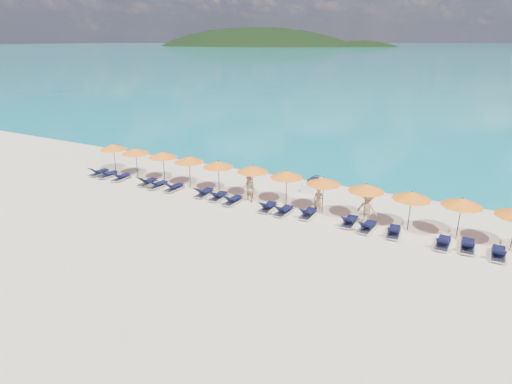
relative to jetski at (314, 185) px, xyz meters
The scene contains 37 objects.
ground 8.51m from the jetski, 101.23° to the right, with size 1400.00×1400.00×0.00m, color beige.
sea 651.66m from the jetski, 90.15° to the left, with size 1600.00×1300.00×0.01m, color #1FA9B2.
headland_main 612.48m from the jetski, 119.57° to the left, with size 374.00×242.00×126.50m.
headland_small 573.22m from the jetski, 105.37° to the left, with size 162.00×126.00×85.50m.
jetski is the anchor object (origin of this frame).
beachgoer_a 4.35m from the jetski, 65.22° to the right, with size 0.59×0.39×1.63m, color tan.
beachgoer_b 5.10m from the jetski, 122.61° to the right, with size 0.84×0.48×1.72m, color tan.
beachgoer_c 6.25m from the jetski, 40.19° to the right, with size 1.18×0.55×1.83m, color tan.
umbrella_0 15.74m from the jetski, 166.64° to the right, with size 2.10×2.10×2.28m.
umbrella_1 13.43m from the jetski, 163.65° to the right, with size 2.10×2.10×2.28m.
umbrella_2 11.04m from the jetski, 160.88° to the right, with size 2.10×2.10×2.28m.
umbrella_3 8.86m from the jetski, 154.99° to the right, with size 2.10×2.10×2.28m.
umbrella_4 6.78m from the jetski, 145.54° to the right, with size 2.10×2.10×2.28m.
umbrella_5 4.87m from the jetski, 129.09° to the right, with size 2.10×2.10×2.28m.
umbrella_6 3.97m from the jetski, 97.46° to the right, with size 2.10×2.10×2.28m.
umbrella_7 4.54m from the jetski, 61.70° to the right, with size 2.10×2.10×2.28m.
umbrella_8 6.08m from the jetski, 39.17° to the right, with size 2.10×2.10×2.28m.
umbrella_9 8.12m from the jetski, 28.39° to the right, with size 2.10×2.10×2.28m.
umbrella_10 10.22m from the jetski, 20.70° to the right, with size 2.10×2.10×2.28m.
lounger_0 16.44m from the jetski, 162.73° to the right, with size 0.62×1.70×0.66m.
lounger_1 15.48m from the jetski, 161.47° to the right, with size 0.72×1.73×0.66m.
lounger_2 14.20m from the jetski, 159.67° to the right, with size 0.71×1.73×0.66m.
lounger_3 11.85m from the jetski, 155.86° to the right, with size 0.63×1.70×0.66m.
lounger_4 10.96m from the jetski, 152.92° to the right, with size 0.74×1.74×0.66m.
lounger_5 9.71m from the jetski, 149.75° to the right, with size 0.66×1.72×0.66m.
lounger_6 7.62m from the jetski, 141.27° to the right, with size 0.72×1.74×0.66m.
lounger_7 6.78m from the jetski, 134.38° to the right, with size 0.69×1.72×0.66m.
lounger_8 6.16m from the jetski, 124.87° to the right, with size 0.69×1.72×0.66m.
lounger_9 5.08m from the jetski, 101.85° to the right, with size 0.68×1.72×0.66m.
lounger_10 5.06m from the jetski, 89.32° to the right, with size 0.74×1.74×0.66m.
lounger_11 4.98m from the jetski, 72.36° to the right, with size 0.64×1.71×0.66m.
lounger_12 6.18m from the jetski, 49.72° to the right, with size 0.62×1.70×0.66m.
lounger_13 7.08m from the jetski, 44.33° to the right, with size 0.77×1.75×0.66m.
lounger_14 8.11m from the jetski, 37.10° to the right, with size 0.78×1.75×0.66m.
lounger_15 10.26m from the jetski, 29.49° to the right, with size 0.66×1.71×0.66m.
lounger_16 11.14m from the jetski, 25.60° to the right, with size 0.68×1.72×0.66m.
lounger_17 12.44m from the jetski, 23.55° to the right, with size 0.63×1.70×0.66m.
Camera 1 is at (11.68, -18.20, 9.90)m, focal length 30.00 mm.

